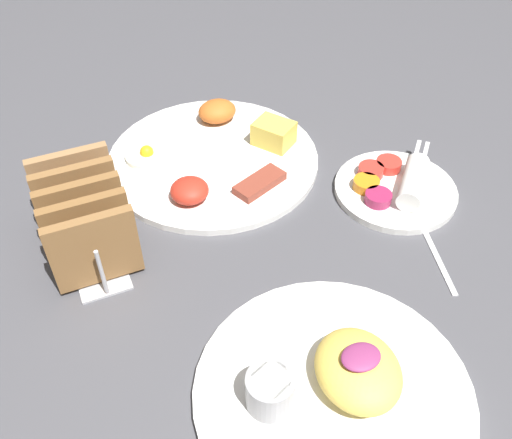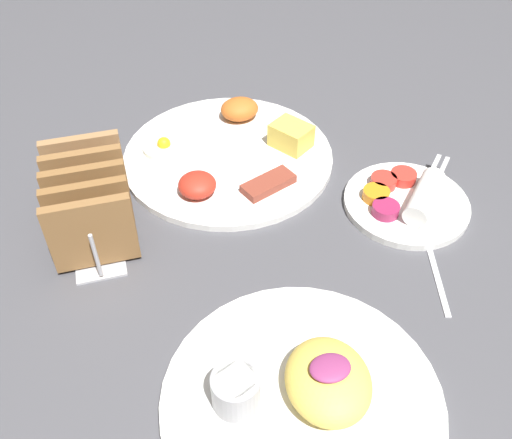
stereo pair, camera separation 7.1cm
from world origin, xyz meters
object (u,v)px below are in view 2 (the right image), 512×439
Objects in this scene: plate_foreground at (304,394)px; plate_breakfast at (231,153)px; plate_condiments at (407,200)px; toast_rack at (89,202)px.

plate_breakfast is at bearing 86.55° from plate_foreground.
plate_breakfast is 0.40m from plate_foreground.
plate_breakfast is at bearing 140.80° from plate_condiments.
plate_condiments is 0.42m from toast_rack.
plate_condiments is 0.33m from plate_foreground.
plate_foreground reaches higher than plate_breakfast.
toast_rack is (-0.41, 0.07, 0.04)m from plate_condiments.
plate_breakfast is 1.72× the size of toast_rack.
toast_rack reaches higher than plate_condiments.
plate_foreground is at bearing -93.45° from plate_breakfast.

